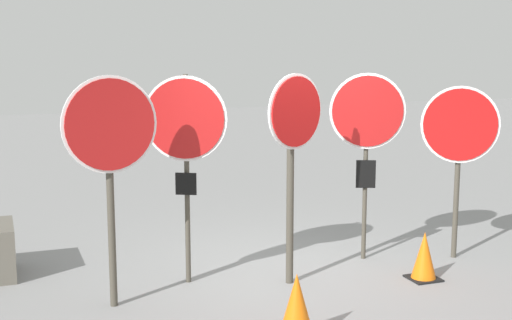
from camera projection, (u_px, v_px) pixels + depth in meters
The scene contains 8 objects.
ground_plane at pixel (289, 275), 8.21m from camera, with size 40.00×40.00×0.00m, color gray.
stop_sign_0 at pixel (110, 143), 6.95m from camera, with size 0.95×0.20×2.35m.
stop_sign_1 at pixel (185, 131), 7.66m from camera, with size 0.83×0.45×2.32m.
stop_sign_2 at pixel (294, 136), 7.66m from camera, with size 0.75×0.36×2.33m.
stop_sign_3 at pixel (367, 123), 8.52m from camera, with size 0.85×0.38×2.30m.
stop_sign_4 at pixel (460, 134), 8.60m from camera, with size 0.81×0.51×2.14m.
traffic_cone_0 at pixel (297, 307), 6.38m from camera, with size 0.40×0.40×0.63m.
traffic_cone_1 at pixel (424, 256), 8.03m from camera, with size 0.34×0.34×0.55m.
Camera 1 is at (-3.09, -7.26, 2.67)m, focal length 50.00 mm.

